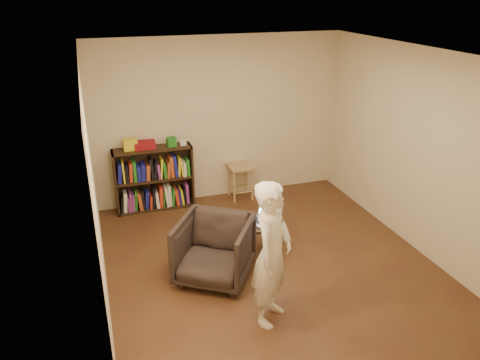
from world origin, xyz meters
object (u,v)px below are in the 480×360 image
object	(u,v)px
armchair	(214,250)
person	(272,254)
bookshelf	(154,182)
side_table	(263,228)
laptop	(265,217)
stool	(241,172)

from	to	relation	value
armchair	person	distance (m)	1.05
person	bookshelf	bearing A→B (deg)	55.29
side_table	laptop	size ratio (longest dim) A/B	0.88
stool	laptop	size ratio (longest dim) A/B	1.15
bookshelf	stool	xyz separation A→B (m)	(1.40, -0.06, 0.02)
stool	side_table	world-z (taller)	stool
bookshelf	laptop	distance (m)	2.12
bookshelf	person	distance (m)	3.16
bookshelf	person	size ratio (longest dim) A/B	0.76
side_table	person	size ratio (longest dim) A/B	0.28
armchair	stool	bearing A→B (deg)	97.29
armchair	laptop	bearing A→B (deg)	59.11
side_table	laptop	bearing A→B (deg)	17.58
stool	laptop	world-z (taller)	laptop
bookshelf	laptop	bearing A→B (deg)	-56.47
stool	side_table	size ratio (longest dim) A/B	1.31
armchair	side_table	xyz separation A→B (m)	(0.75, 0.37, -0.02)
side_table	laptop	xyz separation A→B (m)	(0.04, 0.01, 0.13)
laptop	side_table	bearing A→B (deg)	-103.84
bookshelf	person	bearing A→B (deg)	-76.38
bookshelf	person	xyz separation A→B (m)	(0.74, -3.05, 0.35)
armchair	laptop	xyz separation A→B (m)	(0.80, 0.38, 0.11)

